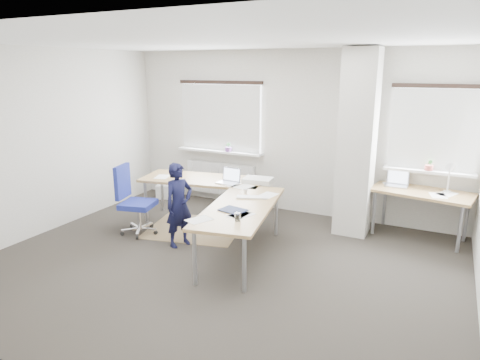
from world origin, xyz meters
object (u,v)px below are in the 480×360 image
at_px(desk_main, 223,193).
at_px(task_chair, 136,215).
at_px(desk_side, 422,194).
at_px(person, 179,205).

height_order(desk_main, task_chair, task_chair).
bearing_deg(desk_main, task_chair, -169.83).
xyz_separation_m(desk_side, task_chair, (-3.92, -1.75, -0.39)).
distance_m(desk_main, desk_side, 2.94).
bearing_deg(desk_main, person, -136.71).
xyz_separation_m(desk_main, task_chair, (-1.27, -0.47, -0.39)).
relative_size(task_chair, person, 0.89).
xyz_separation_m(desk_main, person, (-0.41, -0.55, -0.09)).
height_order(desk_side, task_chair, desk_side).
bearing_deg(desk_main, desk_side, 15.85).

